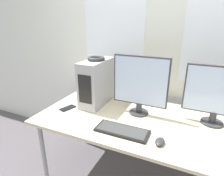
{
  "coord_description": "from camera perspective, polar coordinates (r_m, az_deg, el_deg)",
  "views": [
    {
      "loc": [
        0.34,
        -0.98,
        1.6
      ],
      "look_at": [
        -0.32,
        0.46,
        1.02
      ],
      "focal_mm": 30.0,
      "sensor_mm": 36.0,
      "label": 1
    }
  ],
  "objects": [
    {
      "name": "mouse",
      "position": [
        1.42,
        14.41,
        -15.56
      ],
      "size": [
        0.07,
        0.11,
        0.03
      ],
      "color": "#2D2D2D",
      "rests_on": "desk"
    },
    {
      "name": "monitor_main",
      "position": [
        1.68,
        8.59,
        1.19
      ],
      "size": [
        0.5,
        0.18,
        0.54
      ],
      "color": "#333338",
      "rests_on": "desk"
    },
    {
      "name": "desk",
      "position": [
        1.72,
        9.78,
        -10.84
      ],
      "size": [
        1.89,
        0.92,
        0.77
      ],
      "color": "beige",
      "rests_on": "ground_plane"
    },
    {
      "name": "pc_tower",
      "position": [
        1.91,
        -4.65,
        1.73
      ],
      "size": [
        0.2,
        0.46,
        0.46
      ],
      "color": "#9E9EA3",
      "rests_on": "desk"
    },
    {
      "name": "monitor_right_near",
      "position": [
        1.72,
        29.52,
        -1.63
      ],
      "size": [
        0.52,
        0.18,
        0.5
      ],
      "color": "#333338",
      "rests_on": "desk"
    },
    {
      "name": "keyboard",
      "position": [
        1.51,
        3.06,
        -12.83
      ],
      "size": [
        0.42,
        0.17,
        0.02
      ],
      "color": "black",
      "rests_on": "desk"
    },
    {
      "name": "headphones",
      "position": [
        1.85,
        -4.86,
        8.98
      ],
      "size": [
        0.17,
        0.17,
        0.03
      ],
      "color": "#333338",
      "rests_on": "pc_tower"
    },
    {
      "name": "wall_back",
      "position": [
        2.07,
        15.24,
        12.68
      ],
      "size": [
        8.0,
        0.07,
        2.7
      ],
      "color": "silver",
      "rests_on": "ground_plane"
    },
    {
      "name": "cell_phone",
      "position": [
        1.91,
        -13.35,
        -5.98
      ],
      "size": [
        0.12,
        0.17,
        0.01
      ],
      "rotation": [
        0.0,
        0.0,
        -0.31
      ],
      "color": "black",
      "rests_on": "desk"
    }
  ]
}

